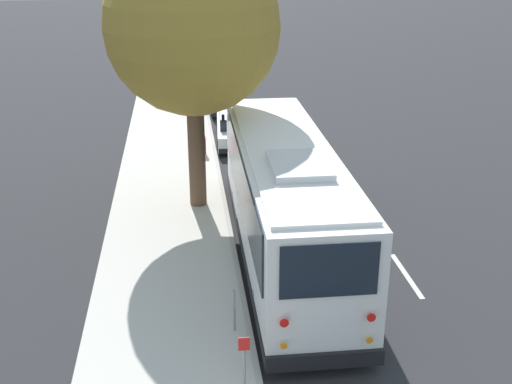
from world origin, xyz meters
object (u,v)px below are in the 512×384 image
at_px(shuttle_bus, 285,195).
at_px(parked_sedan_black, 207,37).
at_px(fire_hydrant, 203,144).
at_px(parked_sedan_gray, 210,53).
at_px(parked_sedan_navy, 227,97).
at_px(street_tree, 192,14).
at_px(sign_post_near, 244,366).
at_px(sign_post_far, 234,310).
at_px(parked_sedan_white, 236,128).
at_px(parked_sedan_maroon, 217,74).

xyz_separation_m(shuttle_bus, parked_sedan_black, (37.31, 0.35, -1.24)).
relative_size(shuttle_bus, fire_hydrant, 13.66).
relative_size(shuttle_bus, parked_sedan_gray, 2.36).
bearing_deg(parked_sedan_navy, street_tree, 173.33).
relative_size(sign_post_near, sign_post_far, 1.27).
xyz_separation_m(shuttle_bus, parked_sedan_navy, (16.62, 0.30, -1.25)).
bearing_deg(parked_sedan_black, parked_sedan_navy, -179.24).
xyz_separation_m(parked_sedan_white, sign_post_near, (-16.81, 1.39, 0.24)).
xyz_separation_m(parked_sedan_black, sign_post_far, (-41.03, 1.39, 0.05)).
height_order(sign_post_near, fire_hydrant, sign_post_near).
relative_size(parked_sedan_white, street_tree, 0.49).
xyz_separation_m(parked_sedan_maroon, parked_sedan_gray, (7.10, 0.01, 0.03)).
distance_m(parked_sedan_navy, sign_post_near, 22.58).
xyz_separation_m(parked_sedan_navy, parked_sedan_black, (20.69, 0.04, 0.01)).
bearing_deg(parked_sedan_maroon, sign_post_near, 179.08).
height_order(parked_sedan_gray, street_tree, street_tree).
bearing_deg(shuttle_bus, parked_sedan_navy, 1.54).
bearing_deg(sign_post_near, parked_sedan_gray, -2.03).
bearing_deg(parked_sedan_gray, sign_post_near, -178.69).
height_order(shuttle_bus, parked_sedan_maroon, shuttle_bus).
bearing_deg(street_tree, parked_sedan_white, -15.24).
bearing_deg(parked_sedan_gray, shuttle_bus, -175.76).
bearing_deg(parked_sedan_white, shuttle_bus, -175.02).
bearing_deg(parked_sedan_gray, parked_sedan_maroon, -176.57).
relative_size(shuttle_bus, sign_post_near, 8.42).
relative_size(parked_sedan_white, fire_hydrant, 5.60).
bearing_deg(parked_sedan_maroon, parked_sedan_black, 1.18).
distance_m(shuttle_bus, sign_post_far, 4.27).
distance_m(parked_sedan_white, parked_sedan_navy, 5.72).
relative_size(parked_sedan_gray, street_tree, 0.51).
relative_size(parked_sedan_maroon, sign_post_far, 4.01).
relative_size(shuttle_bus, parked_sedan_maroon, 2.66).
xyz_separation_m(parked_sedan_navy, fire_hydrant, (-7.73, 1.57, -0.05)).
xyz_separation_m(parked_sedan_navy, parked_sedan_maroon, (6.09, 0.15, -0.01)).
height_order(parked_sedan_navy, parked_sedan_black, parked_sedan_black).
height_order(parked_sedan_white, street_tree, street_tree).
height_order(street_tree, sign_post_far, street_tree).
bearing_deg(shuttle_bus, street_tree, 30.90).
relative_size(parked_sedan_navy, parked_sedan_gray, 1.00).
height_order(parked_sedan_black, street_tree, street_tree).
height_order(parked_sedan_gray, parked_sedan_black, parked_sedan_gray).
relative_size(street_tree, fire_hydrant, 11.33).
xyz_separation_m(shuttle_bus, parked_sedan_white, (10.90, 0.35, -1.27)).
height_order(parked_sedan_white, sign_post_far, parked_sedan_white).
height_order(street_tree, fire_hydrant, street_tree).
bearing_deg(street_tree, sign_post_far, -175.98).
bearing_deg(street_tree, parked_sedan_gray, -3.96).
height_order(parked_sedan_black, sign_post_near, sign_post_near).
bearing_deg(parked_sedan_maroon, parked_sedan_gray, 1.72).
bearing_deg(parked_sedan_black, shuttle_bus, -178.82).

